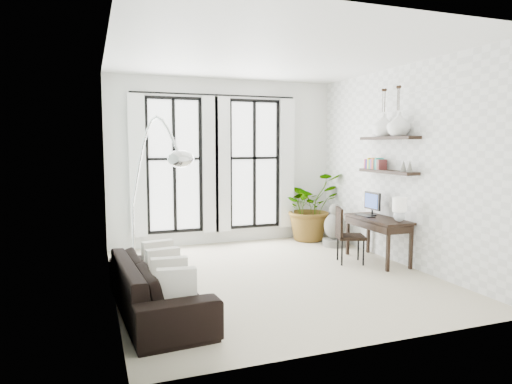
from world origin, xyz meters
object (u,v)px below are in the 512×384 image
desk_chair (346,231)px  arc_lamp (153,155)px  desk (380,221)px  sofa (158,286)px  plant (310,206)px  buddha (335,228)px

desk_chair → arc_lamp: size_ratio=0.40×
desk → desk_chair: desk is taller
sofa → plant: size_ratio=1.57×
plant → desk_chair: 1.88m
desk_chair → buddha: 1.26m
desk → desk_chair: 0.59m
sofa → desk: (3.75, 1.03, 0.38)m
desk → plant: bearing=97.2°
desk → buddha: 1.38m
sofa → arc_lamp: arc_lamp is taller
plant → arc_lamp: (-3.39, -2.11, 1.11)m
desk_chair → plant: bearing=100.5°
buddha → desk: bearing=-87.1°
sofa → desk: 3.91m
sofa → desk: desk is taller
desk_chair → desk: bearing=0.5°
plant → arc_lamp: arc_lamp is taller
plant → arc_lamp: 4.14m
desk_chair → buddha: (0.46, 1.16, -0.18)m
plant → desk_chair: size_ratio=1.50×
arc_lamp → buddha: (3.58, 1.41, -1.46)m
sofa → desk: bearing=-78.5°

